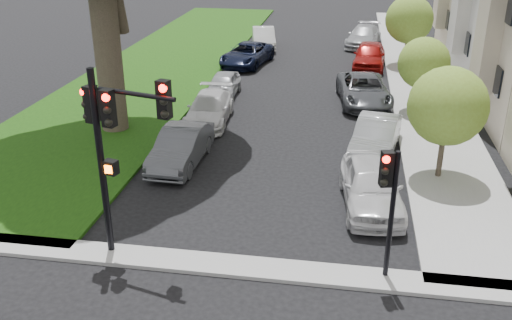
% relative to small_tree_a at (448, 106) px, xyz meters
% --- Properties ---
extents(ground, '(140.00, 140.00, 0.00)m').
position_rel_small_tree_a_xyz_m(ground, '(-6.20, -8.93, -2.81)').
color(ground, black).
rests_on(ground, ground).
extents(grass_strip, '(8.00, 44.00, 0.12)m').
position_rel_small_tree_a_xyz_m(grass_strip, '(-15.20, 15.07, -2.75)').
color(grass_strip, '#14360B').
rests_on(grass_strip, ground).
extents(sidewalk_right, '(3.50, 44.00, 0.12)m').
position_rel_small_tree_a_xyz_m(sidewalk_right, '(0.55, 15.07, -2.75)').
color(sidewalk_right, '#969696').
rests_on(sidewalk_right, ground).
extents(sidewalk_cross, '(60.00, 1.00, 0.12)m').
position_rel_small_tree_a_xyz_m(sidewalk_cross, '(-6.20, -6.93, -2.75)').
color(sidewalk_cross, '#969696').
rests_on(sidewalk_cross, ground).
extents(small_tree_a, '(2.82, 2.82, 4.23)m').
position_rel_small_tree_a_xyz_m(small_tree_a, '(0.00, 0.00, 0.00)').
color(small_tree_a, '#302720').
rests_on(small_tree_a, ground).
extents(small_tree_b, '(2.47, 2.47, 3.70)m').
position_rel_small_tree_a_xyz_m(small_tree_b, '(-0.00, 7.67, -0.35)').
color(small_tree_b, '#302720').
rests_on(small_tree_b, ground).
extents(small_tree_c, '(2.94, 2.94, 4.41)m').
position_rel_small_tree_a_xyz_m(small_tree_c, '(-0.00, 16.91, 0.12)').
color(small_tree_c, '#302720').
rests_on(small_tree_c, ground).
extents(traffic_signal_main, '(2.68, 0.81, 5.49)m').
position_rel_small_tree_a_xyz_m(traffic_signal_main, '(-9.57, -6.69, 0.98)').
color(traffic_signal_main, black).
rests_on(traffic_signal_main, ground).
extents(traffic_signal_secondary, '(0.50, 0.41, 3.73)m').
position_rel_small_tree_a_xyz_m(traffic_signal_secondary, '(-2.33, -6.73, -0.21)').
color(traffic_signal_secondary, black).
rests_on(traffic_signal_secondary, ground).
extents(car_parked_0, '(2.33, 4.79, 1.58)m').
position_rel_small_tree_a_xyz_m(car_parked_0, '(-2.54, -2.63, -2.02)').
color(car_parked_0, silver).
rests_on(car_parked_0, ground).
extents(car_parked_1, '(2.33, 4.71, 1.49)m').
position_rel_small_tree_a_xyz_m(car_parked_1, '(-2.26, 2.01, -2.07)').
color(car_parked_1, '#999BA0').
rests_on(car_parked_1, ground).
extents(car_parked_2, '(3.06, 5.53, 1.46)m').
position_rel_small_tree_a_xyz_m(car_parked_2, '(-2.69, 8.62, -2.08)').
color(car_parked_2, '#3F4247').
rests_on(car_parked_2, ground).
extents(car_parked_3, '(2.21, 4.82, 1.60)m').
position_rel_small_tree_a_xyz_m(car_parked_3, '(-2.28, 16.07, -2.01)').
color(car_parked_3, maroon).
rests_on(car_parked_3, ground).
extents(car_parked_4, '(2.91, 5.29, 1.45)m').
position_rel_small_tree_a_xyz_m(car_parked_4, '(-2.59, 22.39, -2.09)').
color(car_parked_4, '#999BA0').
rests_on(car_parked_4, ground).
extents(car_parked_5, '(1.66, 4.45, 1.45)m').
position_rel_small_tree_a_xyz_m(car_parked_5, '(-9.75, -0.31, -2.09)').
color(car_parked_5, '#3F4247').
rests_on(car_parked_5, ground).
extents(car_parked_6, '(2.19, 4.74, 1.34)m').
position_rel_small_tree_a_xyz_m(car_parked_6, '(-9.82, 4.59, -2.14)').
color(car_parked_6, silver).
rests_on(car_parked_6, ground).
extents(car_parked_7, '(1.59, 3.78, 1.28)m').
position_rel_small_tree_a_xyz_m(car_parked_7, '(-10.04, 8.65, -2.17)').
color(car_parked_7, '#999BA0').
rests_on(car_parked_7, ground).
extents(car_parked_8, '(3.16, 5.36, 1.40)m').
position_rel_small_tree_a_xyz_m(car_parked_8, '(-10.00, 15.50, -2.11)').
color(car_parked_8, black).
rests_on(car_parked_8, ground).
extents(car_parked_9, '(2.38, 4.61, 1.45)m').
position_rel_small_tree_a_xyz_m(car_parked_9, '(-9.70, 20.63, -2.09)').
color(car_parked_9, silver).
rests_on(car_parked_9, ground).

